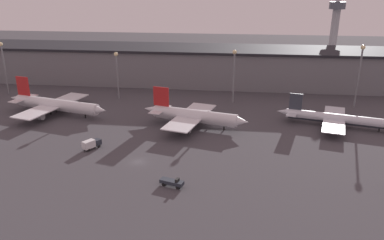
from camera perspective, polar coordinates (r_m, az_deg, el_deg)
The scene contains 12 objects.
ground at distance 110.35m, azimuth -8.21°, elevation -6.35°, with size 600.00×600.00×0.00m, color #423F44.
terminal_building at distance 195.48m, azimuth -1.20°, elevation 8.40°, with size 250.13×31.12×18.44m.
airplane_1 at distance 157.13m, azimuth -20.07°, elevation 2.19°, with size 45.69×35.90×13.82m.
airplane_2 at distance 134.64m, azimuth 0.25°, elevation 0.61°, with size 39.90×32.68×13.42m.
airplane_3 at distance 144.37m, azimuth 21.38°, elevation 0.15°, with size 43.78×30.90×10.86m.
service_vehicle_1 at distance 96.64m, azimuth -3.05°, elevation -9.43°, with size 6.51×3.70×2.47m.
service_vehicle_4 at distance 121.02m, azimuth -15.11°, elevation -3.52°, with size 5.01×6.30×3.03m.
lamp_post_0 at distance 191.85m, azimuth -26.77°, elevation 7.95°, with size 1.80×1.80×24.22m.
lamp_post_1 at distance 168.93m, azimuth -11.37°, elevation 7.68°, with size 1.80×1.80×20.94m.
lamp_post_2 at distance 160.27m, azimuth 6.42°, elevation 7.70°, with size 1.80×1.80×22.95m.
lamp_post_3 at distance 167.30m, azimuth 24.20°, elevation 7.16°, with size 1.80×1.80×25.86m.
control_tower at distance 240.48m, azimuth 20.90°, elevation 12.96°, with size 9.00×9.00×41.87m.
Camera 1 is at (27.60, -95.14, 48.63)m, focal length 35.00 mm.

